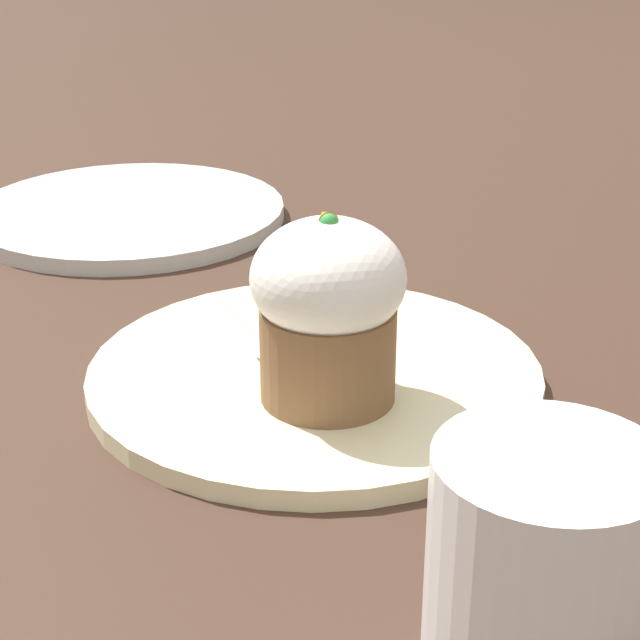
# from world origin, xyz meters

# --- Properties ---
(ground_plane) EXTENTS (4.00, 4.00, 0.00)m
(ground_plane) POSITION_xyz_m (0.00, 0.00, 0.00)
(ground_plane) COLOR #3D281E
(dessert_plate) EXTENTS (0.27, 0.27, 0.01)m
(dessert_plate) POSITION_xyz_m (0.00, 0.00, 0.01)
(dessert_plate) COLOR beige
(dessert_plate) RESTS_ON ground_plane
(carrot_cake) EXTENTS (0.08, 0.08, 0.11)m
(carrot_cake) POSITION_xyz_m (-0.04, 0.00, 0.07)
(carrot_cake) COLOR brown
(carrot_cake) RESTS_ON dessert_plate
(spoon) EXTENTS (0.12, 0.05, 0.01)m
(spoon) POSITION_xyz_m (0.03, 0.02, 0.02)
(spoon) COLOR silver
(spoon) RESTS_ON dessert_plate
(coffee_cup) EXTENTS (0.12, 0.09, 0.10)m
(coffee_cup) POSITION_xyz_m (-0.25, -0.04, 0.05)
(coffee_cup) COLOR white
(coffee_cup) RESTS_ON ground_plane
(side_plate) EXTENTS (0.26, 0.26, 0.01)m
(side_plate) POSITION_xyz_m (0.33, 0.10, 0.01)
(side_plate) COLOR silver
(side_plate) RESTS_ON ground_plane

